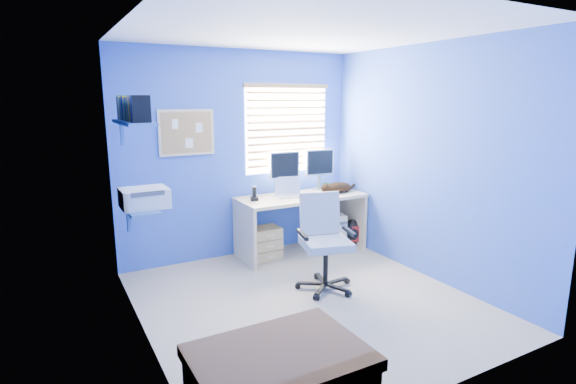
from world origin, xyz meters
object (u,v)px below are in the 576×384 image
laptop (290,188)px  office_chair (324,254)px  desk (301,224)px  tower_pc (333,229)px  cat (338,187)px

laptop → office_chair: bearing=-88.6°
office_chair → laptop: bearing=79.6°
desk → laptop: bearing=174.6°
desk → tower_pc: bearing=4.4°
laptop → tower_pc: bearing=13.9°
laptop → cat: laptop is taller
cat → tower_pc: (0.02, 0.11, -0.58)m
cat → tower_pc: 0.59m
tower_pc → office_chair: size_ratio=0.46×
laptop → office_chair: office_chair is taller
tower_pc → cat: bearing=-90.2°
desk → office_chair: (-0.35, -1.05, -0.01)m
laptop → cat: (0.65, -0.09, -0.04)m
laptop → tower_pc: (0.67, 0.03, -0.62)m
cat → desk: bearing=168.4°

